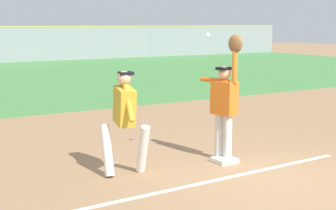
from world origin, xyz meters
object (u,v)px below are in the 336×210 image
first_base (224,160)px  parked_car_silver (61,47)px  fielder (225,100)px  runner (125,115)px  baseball (208,35)px

first_base → parked_car_silver: parked_car_silver is taller
first_base → fielder: bearing=56.8°
fielder → parked_car_silver: size_ratio=0.52×
runner → fielder: bearing=4.4°
baseball → runner: bearing=177.6°
fielder → parked_car_silver: fielder is taller
fielder → parked_car_silver: 30.08m
fielder → runner: size_ratio=1.33×
baseball → first_base: bearing=-32.1°
fielder → baseball: size_ratio=30.81×
fielder → runner: (-1.92, 0.13, -0.12)m
fielder → baseball: baseball is taller
first_base → baseball: baseball is taller
fielder → parked_car_silver: (6.63, 29.34, -0.45)m
first_base → parked_car_silver: size_ratio=0.09×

